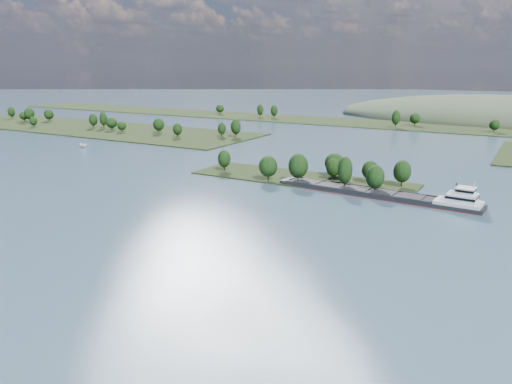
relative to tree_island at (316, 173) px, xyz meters
The scene contains 7 objects.
ground 59.55m from the tree_island, 97.07° to the right, with size 1800.00×1800.00×0.00m, color #3D576A.
tree_island is the anchor object (origin of this frame).
left_bank 249.29m from the tree_island, 160.98° to the left, with size 300.00×80.00×14.77m.
back_shoreline 220.81m from the tree_island, 89.23° to the left, with size 900.00×60.00×15.09m.
hill_west 325.36m from the tree_island, 80.68° to the left, with size 320.00×160.00×44.00m, color #394630.
cargo_barge 37.01m from the tree_island, 18.02° to the right, with size 81.26×15.47×10.92m.
motorboat 161.67m from the tree_island, behind, with size 2.43×6.47×2.50m, color white.
Camera 1 is at (90.58, -18.24, 50.16)m, focal length 35.00 mm.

